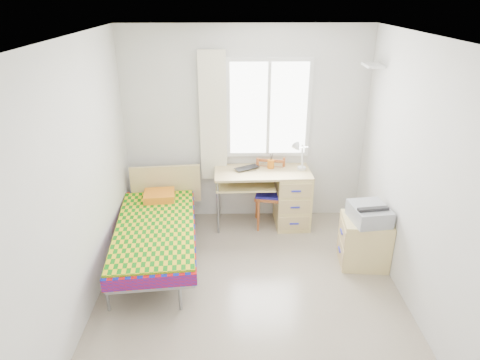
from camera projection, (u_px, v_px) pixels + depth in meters
name	position (u px, v px, depth m)	size (l,w,h in m)	color
floor	(250.00, 291.00, 4.58)	(3.50, 3.50, 0.00)	#BCAD93
ceiling	(253.00, 37.00, 3.53)	(3.50, 3.50, 0.00)	white
wall_back	(245.00, 127.00, 5.66)	(3.20, 3.20, 0.00)	silver
wall_left	(82.00, 182.00, 4.03)	(3.50, 3.50, 0.00)	silver
wall_right	(418.00, 179.00, 4.09)	(3.50, 3.50, 0.00)	silver
window	(269.00, 109.00, 5.54)	(1.10, 0.04, 1.30)	white
curtain	(213.00, 118.00, 5.52)	(0.35, 0.05, 1.70)	beige
floating_shelf	(373.00, 65.00, 5.02)	(0.20, 0.32, 0.03)	white
bed	(157.00, 228.00, 5.01)	(1.09, 2.02, 0.84)	gray
desk	(287.00, 196.00, 5.76)	(1.28, 0.62, 0.79)	tan
chair	(271.00, 189.00, 5.75)	(0.46, 0.46, 0.92)	brown
cabinet	(364.00, 241.00, 4.96)	(0.58, 0.52, 0.58)	tan
printer	(369.00, 213.00, 4.77)	(0.44, 0.49, 0.19)	gray
laptop	(249.00, 170.00, 5.62)	(0.33, 0.21, 0.03)	black
pen_cup	(271.00, 164.00, 5.68)	(0.09, 0.09, 0.11)	#D75417
task_lamp	(299.00, 153.00, 5.44)	(0.23, 0.33, 0.44)	white
book	(245.00, 186.00, 5.64)	(0.18, 0.25, 0.02)	gray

